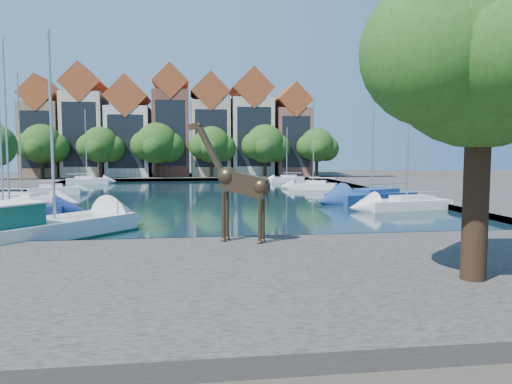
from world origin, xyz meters
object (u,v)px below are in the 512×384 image
plane_tree (485,54)px  motorsailer (25,227)px  giraffe_statue (238,183)px  sailboat_right_a (407,202)px  sailboat_left_a (4,222)px

plane_tree → motorsailer: plane_tree is taller
plane_tree → giraffe_statue: 11.28m
sailboat_right_a → motorsailer: bearing=-156.7°
sailboat_right_a → sailboat_left_a: bearing=-166.9°
motorsailer → sailboat_left_a: (-2.45, 4.29, -0.30)m
motorsailer → sailboat_right_a: motorsailer is taller
plane_tree → sailboat_left_a: plane_tree is taller
plane_tree → sailboat_left_a: bearing=142.6°
plane_tree → sailboat_left_a: size_ratio=1.28×
giraffe_statue → sailboat_left_a: size_ratio=0.65×
plane_tree → motorsailer: size_ratio=1.00×
sailboat_left_a → sailboat_right_a: (27.00, 6.28, 0.04)m
giraffe_statue → sailboat_right_a: bearing=43.5°
plane_tree → sailboat_right_a: (7.38, 21.29, -7.04)m
motorsailer → plane_tree: bearing=-32.0°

